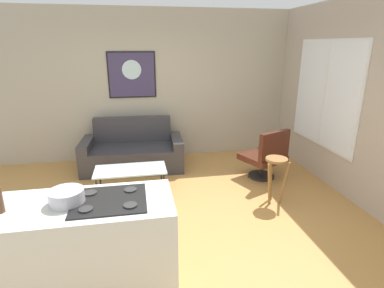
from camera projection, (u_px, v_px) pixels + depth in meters
name	position (u px, v px, depth m)	size (l,w,h in m)	color
ground	(172.00, 219.00, 4.02)	(6.40, 6.40, 0.04)	#BC8645
back_wall	(155.00, 86.00, 5.85)	(6.40, 0.05, 2.80)	#B2A893
right_wall	(353.00, 101.00, 4.32)	(0.05, 6.40, 2.80)	#B3A492
couch	(133.00, 153.00, 5.58)	(1.81, 0.92, 0.88)	#323035
coffee_table	(131.00, 171.00, 4.55)	(1.05, 0.51, 0.40)	silver
armchair	(266.00, 156.00, 5.06)	(0.80, 0.79, 0.86)	black
bar_stool	(276.00, 169.00, 4.26)	(0.35, 0.34, 0.67)	olive
kitchen_counter	(79.00, 251.00, 2.64)	(1.63, 0.68, 0.95)	white
mixing_bowl	(67.00, 197.00, 2.49)	(0.28, 0.28, 0.12)	silver
wall_painting	(132.00, 75.00, 5.66)	(0.87, 0.03, 0.84)	black
window	(325.00, 94.00, 4.87)	(0.03, 1.68, 1.68)	silver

